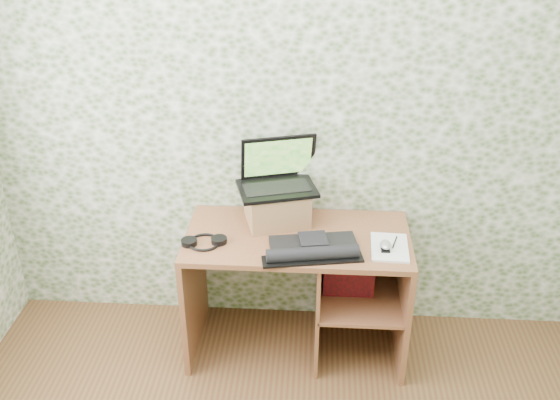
# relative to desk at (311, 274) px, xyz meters

# --- Properties ---
(wall_back) EXTENTS (3.50, 0.00, 3.50)m
(wall_back) POSITION_rel_desk_xyz_m (-0.08, 0.28, 0.82)
(wall_back) COLOR silver
(wall_back) RESTS_ON ground
(desk) EXTENTS (1.20, 0.60, 0.75)m
(desk) POSITION_rel_desk_xyz_m (0.00, 0.00, 0.00)
(desk) COLOR brown
(desk) RESTS_ON floor
(riser) EXTENTS (0.39, 0.35, 0.19)m
(riser) POSITION_rel_desk_xyz_m (-0.20, 0.12, 0.37)
(riser) COLOR #997144
(riser) RESTS_ON desk
(laptop) EXTENTS (0.47, 0.40, 0.27)m
(laptop) POSITION_rel_desk_xyz_m (-0.20, 0.16, 0.53)
(laptop) COLOR black
(laptop) RESTS_ON riser
(keyboard) EXTENTS (0.52, 0.33, 0.07)m
(keyboard) POSITION_rel_desk_xyz_m (0.01, -0.19, 0.29)
(keyboard) COLOR black
(keyboard) RESTS_ON desk
(headphones) EXTENTS (0.24, 0.20, 0.03)m
(headphones) POSITION_rel_desk_xyz_m (-0.56, -0.14, 0.28)
(headphones) COLOR black
(headphones) RESTS_ON desk
(notepad) EXTENTS (0.20, 0.28, 0.01)m
(notepad) POSITION_rel_desk_xyz_m (0.40, -0.12, 0.28)
(notepad) COLOR silver
(notepad) RESTS_ON desk
(mouse) EXTENTS (0.06, 0.09, 0.03)m
(mouse) POSITION_rel_desk_xyz_m (0.37, -0.15, 0.30)
(mouse) COLOR silver
(mouse) RESTS_ON notepad
(pen) EXTENTS (0.04, 0.12, 0.01)m
(pen) POSITION_rel_desk_xyz_m (0.43, -0.09, 0.28)
(pen) COLOR black
(pen) RESTS_ON notepad
(red_box) EXTENTS (0.28, 0.09, 0.33)m
(red_box) POSITION_rel_desk_xyz_m (0.21, -0.03, 0.08)
(red_box) COLOR maroon
(red_box) RESTS_ON desk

